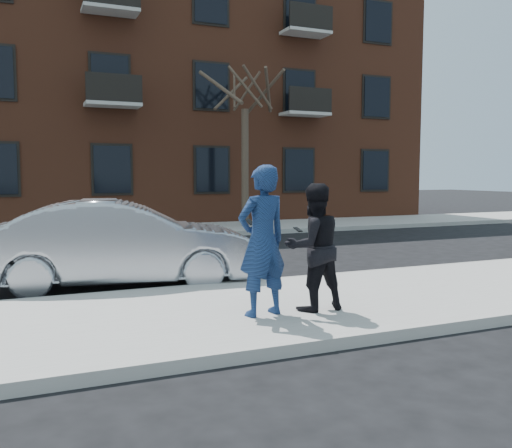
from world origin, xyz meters
name	(u,v)px	position (x,y,z in m)	size (l,w,h in m)	color
ground	(238,314)	(0.00, 0.00, 0.00)	(100.00, 100.00, 0.00)	black
near_sidewalk	(244,313)	(0.00, -0.25, 0.07)	(50.00, 3.50, 0.15)	#9B9792
near_curb	(206,288)	(0.00, 1.55, 0.07)	(50.00, 0.10, 0.15)	#999691
far_sidewalk	(118,233)	(0.00, 11.25, 0.07)	(50.00, 3.50, 0.15)	#9B9792
far_curb	(127,238)	(0.00, 9.45, 0.07)	(50.00, 0.10, 0.15)	#999691
apartment_building	(137,83)	(2.00, 18.00, 6.16)	(24.30, 10.30, 12.30)	brown
street_tree	(245,75)	(4.50, 11.00, 5.52)	(3.60, 3.60, 6.80)	#372B20
silver_sedan	(122,244)	(-1.23, 2.56, 0.78)	(1.66, 4.76, 1.57)	#999BA3
man_hoodie	(262,241)	(0.07, -0.72, 1.15)	(0.81, 0.61, 2.00)	navy
man_peacoat	(314,247)	(0.84, -0.73, 1.02)	(0.86, 0.68, 1.75)	black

